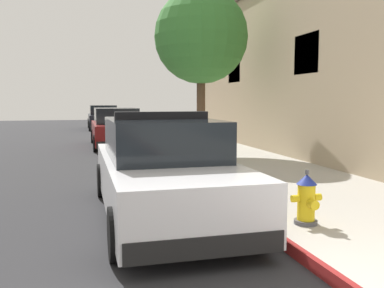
{
  "coord_description": "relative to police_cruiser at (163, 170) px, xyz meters",
  "views": [
    {
      "loc": [
        -2.45,
        -2.29,
        1.85
      ],
      "look_at": [
        -0.35,
        5.68,
        1.0
      ],
      "focal_mm": 39.24,
      "sensor_mm": 36.0,
      "label": 1
    }
  ],
  "objects": [
    {
      "name": "fire_hydrant",
      "position": [
        1.74,
        -1.44,
        -0.25
      ],
      "size": [
        0.44,
        0.4,
        0.76
      ],
      "color": "#4C4C51",
      "rests_on": "sidewalk_pavement"
    },
    {
      "name": "parked_car_dark_far",
      "position": [
        0.14,
        21.67,
        -0.0
      ],
      "size": [
        1.94,
        4.84,
        1.56
      ],
      "color": "black",
      "rests_on": "ground"
    },
    {
      "name": "street_tree",
      "position": [
        2.54,
        6.68,
        3.14
      ],
      "size": [
        3.01,
        3.01,
        5.26
      ],
      "color": "brown",
      "rests_on": "sidewalk_pavement"
    },
    {
      "name": "police_cruiser",
      "position": [
        0.0,
        0.0,
        0.0
      ],
      "size": [
        1.94,
        4.84,
        1.68
      ],
      "color": "white",
      "rests_on": "ground"
    },
    {
      "name": "curb_painted_edge",
      "position": [
        1.18,
        5.78,
        -0.67
      ],
      "size": [
        0.08,
        60.0,
        0.15
      ],
      "primitive_type": "cube",
      "color": "maroon",
      "rests_on": "ground"
    },
    {
      "name": "parked_car_silver_ahead",
      "position": [
        0.12,
        10.76,
        -0.0
      ],
      "size": [
        1.94,
        4.84,
        1.56
      ],
      "color": "maroon",
      "rests_on": "ground"
    },
    {
      "name": "ground_plane",
      "position": [
        -2.98,
        5.78,
        -0.84
      ],
      "size": [
        34.79,
        60.0,
        0.2
      ],
      "primitive_type": "cube",
      "color": "#2B2B2D"
    },
    {
      "name": "sidewalk_pavement",
      "position": [
        3.02,
        5.78,
        -0.67
      ],
      "size": [
        3.61,
        60.0,
        0.15
      ],
      "primitive_type": "cube",
      "color": "#ADA89E",
      "rests_on": "ground"
    }
  ]
}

